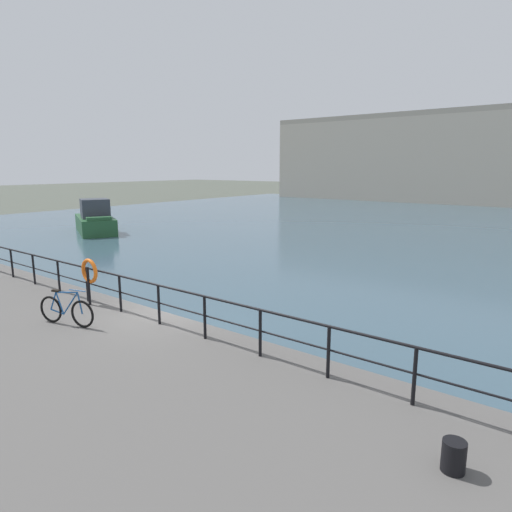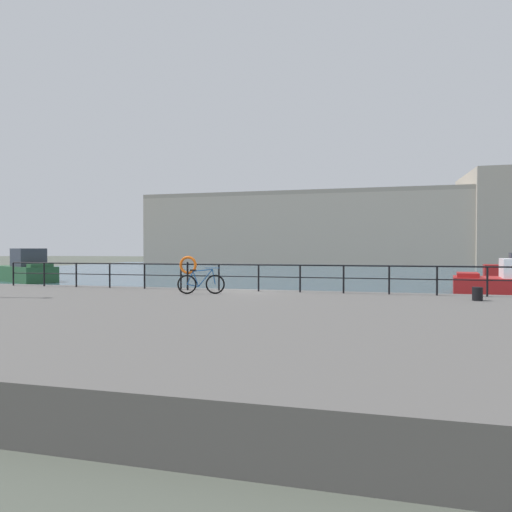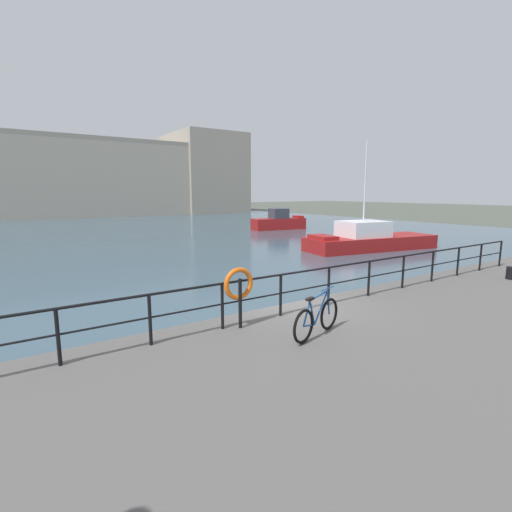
% 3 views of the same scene
% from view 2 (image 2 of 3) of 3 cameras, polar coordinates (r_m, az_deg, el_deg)
% --- Properties ---
extents(ground_plane, '(240.00, 240.00, 0.00)m').
position_cam_2_polar(ground_plane, '(18.34, -1.25, -7.03)').
color(ground_plane, '#4C5147').
extents(water_basin, '(80.00, 60.00, 0.01)m').
position_cam_2_polar(water_basin, '(48.05, 8.06, -2.11)').
color(water_basin, '#385160').
rests_on(water_basin, ground_plane).
extents(quay_promenade, '(56.00, 13.00, 0.86)m').
position_cam_2_polar(quay_promenade, '(12.18, -9.24, -9.05)').
color(quay_promenade, '#565451').
rests_on(quay_promenade, ground_plane).
extents(harbor_building, '(67.34, 15.74, 14.91)m').
position_cam_2_polar(harbor_building, '(78.88, 14.36, 3.52)').
color(harbor_building, '#A89E8E').
rests_on(harbor_building, ground_plane).
extents(moored_blue_motorboat, '(6.62, 4.91, 2.57)m').
position_cam_2_polar(moored_blue_motorboat, '(38.31, -27.82, -1.61)').
color(moored_blue_motorboat, '#23512D').
rests_on(moored_blue_motorboat, water_basin).
extents(quay_railing, '(21.60, 0.07, 1.08)m').
position_cam_2_polar(quay_railing, '(17.50, -2.30, -2.16)').
color(quay_railing, black).
rests_on(quay_railing, quay_promenade).
extents(parked_bicycle, '(1.72, 0.55, 0.98)m').
position_cam_2_polar(parked_bicycle, '(16.41, -7.20, -3.60)').
color(parked_bicycle, black).
rests_on(parked_bicycle, quay_promenade).
extents(mooring_bollard, '(0.32, 0.32, 0.44)m').
position_cam_2_polar(mooring_bollard, '(15.91, 26.97, -4.44)').
color(mooring_bollard, black).
rests_on(mooring_bollard, quay_promenade).
extents(life_ring_stand, '(0.75, 0.16, 1.40)m').
position_cam_2_polar(life_ring_stand, '(18.08, -8.88, -1.33)').
color(life_ring_stand, black).
rests_on(life_ring_stand, quay_promenade).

